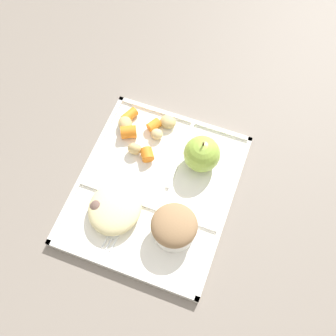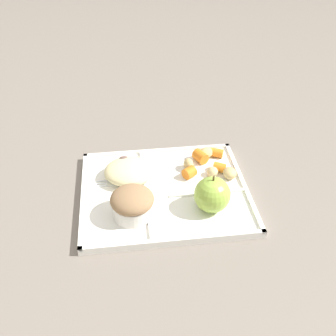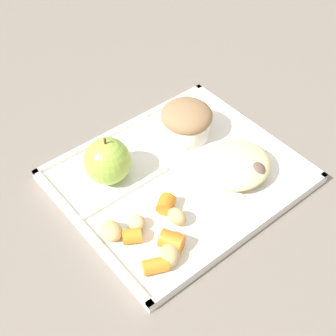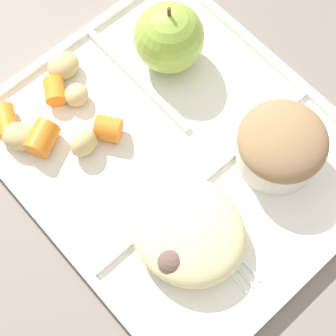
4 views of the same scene
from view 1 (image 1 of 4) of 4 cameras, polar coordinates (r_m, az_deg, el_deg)
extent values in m
plane|color=slate|center=(0.85, -1.73, -3.05)|extent=(6.00, 6.00, 0.00)
cube|color=white|center=(0.84, -1.74, -2.91)|extent=(0.35, 0.30, 0.01)
cube|color=white|center=(0.87, -10.64, 0.41)|extent=(0.35, 0.01, 0.01)
cube|color=white|center=(0.82, 7.71, -5.89)|extent=(0.35, 0.01, 0.01)
cube|color=white|center=(0.91, 2.15, 6.56)|extent=(0.01, 0.30, 0.01)
cube|color=white|center=(0.79, -6.35, -13.33)|extent=(0.01, 0.30, 0.01)
cube|color=white|center=(0.82, -2.76, -5.06)|extent=(0.01, 0.28, 0.01)
cube|color=white|center=(0.87, 1.71, 1.80)|extent=(0.16, 0.01, 0.01)
sphere|color=#93B742|center=(0.83, 4.54, 1.88)|extent=(0.07, 0.07, 0.07)
cylinder|color=#4C381E|center=(0.80, 4.74, 3.18)|extent=(0.00, 0.00, 0.01)
cylinder|color=silver|center=(0.79, 0.82, -8.22)|extent=(0.08, 0.08, 0.03)
ellipsoid|color=#93704C|center=(0.77, 0.84, -7.65)|extent=(0.08, 0.08, 0.04)
cylinder|color=orange|center=(0.88, -5.28, 4.80)|extent=(0.04, 0.04, 0.03)
cylinder|color=orange|center=(0.86, -2.80, 1.81)|extent=(0.03, 0.03, 0.02)
cylinder|color=orange|center=(0.89, -1.89, 5.75)|extent=(0.03, 0.03, 0.02)
cylinder|color=orange|center=(0.91, -5.17, 6.99)|extent=(0.04, 0.03, 0.02)
ellipsoid|color=tan|center=(0.86, -4.46, 2.57)|extent=(0.03, 0.03, 0.03)
ellipsoid|color=tan|center=(0.90, -5.73, 5.90)|extent=(0.05, 0.04, 0.02)
ellipsoid|color=tan|center=(0.88, -1.50, 4.53)|extent=(0.03, 0.03, 0.02)
ellipsoid|color=tan|center=(0.90, -0.02, 6.19)|extent=(0.03, 0.04, 0.02)
ellipsoid|color=beige|center=(0.81, -7.08, -5.31)|extent=(0.11, 0.10, 0.04)
sphere|color=brown|center=(0.81, -9.20, -5.29)|extent=(0.04, 0.04, 0.04)
sphere|color=brown|center=(0.81, -7.05, -5.79)|extent=(0.03, 0.03, 0.03)
cube|color=white|center=(0.83, -5.10, -4.77)|extent=(0.09, 0.02, 0.00)
cube|color=white|center=(0.81, -7.05, -8.41)|extent=(0.03, 0.02, 0.00)
cylinder|color=white|center=(0.81, -8.45, -9.77)|extent=(0.02, 0.00, 0.00)
cylinder|color=white|center=(0.81, -7.92, -10.01)|extent=(0.02, 0.00, 0.00)
cylinder|color=white|center=(0.80, -7.39, -10.26)|extent=(0.02, 0.00, 0.00)
camera|label=2|loc=(0.60, 70.47, -5.94)|focal=43.84mm
camera|label=3|loc=(0.86, -26.48, 45.44)|focal=52.10mm
camera|label=4|loc=(0.43, -32.14, 12.52)|focal=57.84mm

